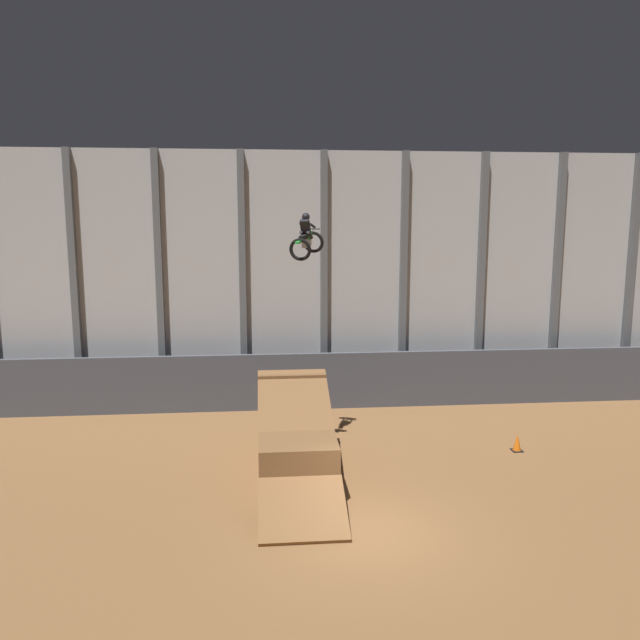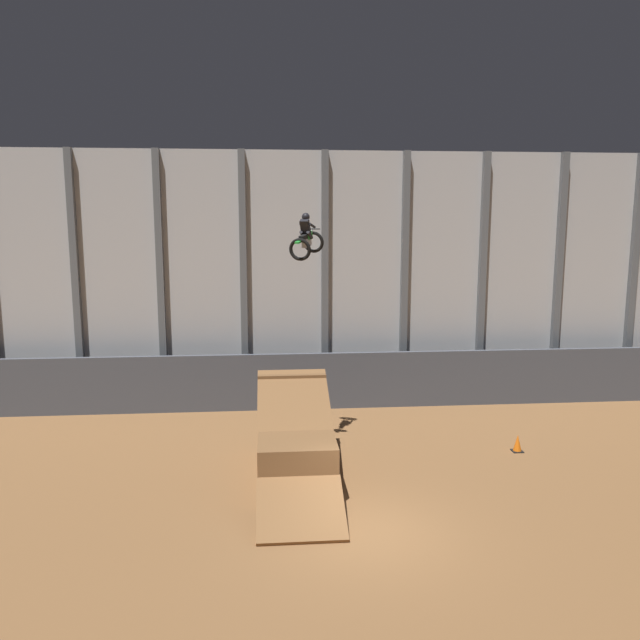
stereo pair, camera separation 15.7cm
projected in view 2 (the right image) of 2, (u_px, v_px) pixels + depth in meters
ground_plane at (368, 532)px, 15.53m from camera, size 60.00×60.00×0.00m
arena_back_wall at (324, 279)px, 26.22m from camera, size 32.00×0.40×10.51m
lower_barrier at (327, 381)px, 25.59m from camera, size 31.36×0.20×2.33m
dirt_ramp at (295, 443)px, 19.02m from camera, size 2.25×6.48×2.86m
rider_bike_solo at (306, 239)px, 20.33m from camera, size 1.28×1.84×1.54m
traffic_cone_near_ramp at (517, 443)px, 20.91m from camera, size 0.36×0.36×0.58m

